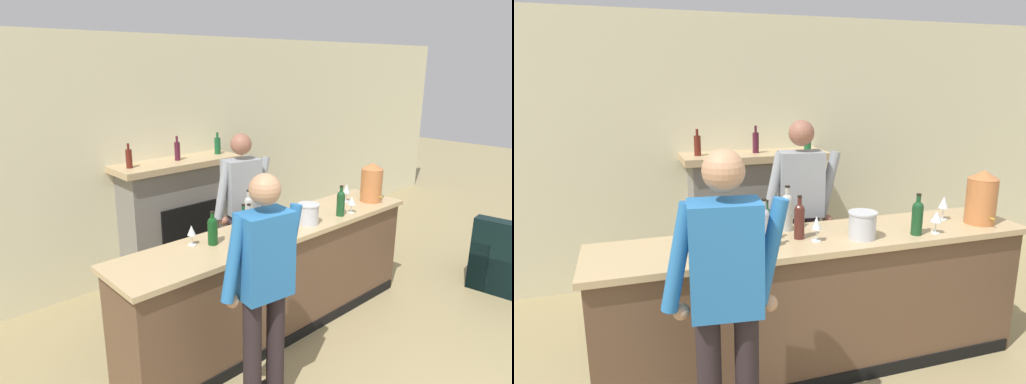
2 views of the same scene
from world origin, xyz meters
TOP-DOWN VIEW (x-y plane):
  - wall_back_panel at (0.00, 3.91)m, footprint 12.00×0.07m
  - bar_counter at (0.17, 2.02)m, footprint 3.16×0.64m
  - fireplace_stone at (0.16, 3.65)m, footprint 1.49×0.52m
  - person_customer at (-0.65, 1.31)m, footprint 0.66×0.34m
  - person_bartender at (0.27, 2.63)m, footprint 0.65×0.34m
  - copper_dispenser at (1.47, 1.93)m, footprint 0.23×0.27m
  - ice_bucket_steel at (0.44, 1.89)m, footprint 0.20×0.20m
  - wine_bottle_burgundy_dark at (-0.51, 2.08)m, footprint 0.08×0.08m
  - wine_bottle_cabernet_heavy at (0.02, 2.02)m, footprint 0.07×0.07m
  - wine_bottle_rose_blush at (0.84, 1.84)m, footprint 0.08×0.08m
  - wine_bottle_merlot_tall at (-0.21, 2.04)m, footprint 0.07×0.07m
  - wine_bottle_chardonnay_pale at (-0.27, 1.90)m, footprint 0.07×0.07m
  - wine_bottle_riesling_slim at (-0.00, 2.22)m, footprint 0.08×0.08m
  - wine_glass_back_row at (-0.64, 2.18)m, footprint 0.07×0.07m
  - wine_glass_mid_counter at (0.99, 1.82)m, footprint 0.08×0.08m
  - wine_glass_near_bucket at (0.11, 1.93)m, footprint 0.07×0.07m
  - wine_glass_by_dispenser at (1.26, 2.09)m, footprint 0.08×0.08m

SIDE VIEW (x-z plane):
  - bar_counter at x=0.17m, z-range 0.00..1.02m
  - fireplace_stone at x=0.16m, z-range -0.13..1.53m
  - person_customer at x=-0.65m, z-range 0.10..1.87m
  - person_bartender at x=0.27m, z-range 0.10..1.89m
  - ice_bucket_steel at x=0.44m, z-range 1.02..1.21m
  - wine_glass_back_row at x=-0.64m, z-range 1.06..1.23m
  - wine_glass_mid_counter at x=0.99m, z-range 1.06..1.23m
  - wine_glass_near_bucket at x=0.11m, z-range 1.06..1.24m
  - wine_bottle_burgundy_dark at x=-0.51m, z-range 1.01..1.29m
  - wine_bottle_merlot_tall at x=-0.21m, z-range 1.01..1.30m
  - wine_glass_by_dispenser at x=1.26m, z-range 1.06..1.25m
  - wine_bottle_rose_blush at x=0.84m, z-range 1.01..1.31m
  - wine_bottle_cabernet_heavy at x=0.02m, z-range 1.01..1.31m
  - wine_bottle_chardonnay_pale at x=-0.27m, z-range 1.00..1.34m
  - wine_bottle_riesling_slim at x=0.00m, z-range 1.01..1.34m
  - copper_dispenser at x=1.47m, z-range 1.02..1.44m
  - wall_back_panel at x=0.00m, z-range 0.00..2.75m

